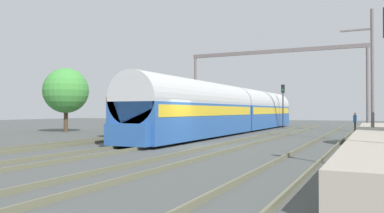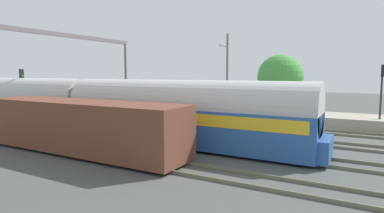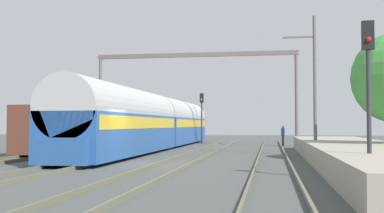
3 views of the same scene
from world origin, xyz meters
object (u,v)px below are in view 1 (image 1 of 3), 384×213
(passenger_train, at_px, (235,110))
(catenary_gantry, at_px, (273,69))
(railway_signal_far, at_px, (283,100))
(person_crossing, at_px, (355,120))
(freight_car, at_px, (170,116))

(passenger_train, xyz_separation_m, catenary_gantry, (2.12, 5.17, 3.97))
(railway_signal_far, bearing_deg, passenger_train, -100.36)
(person_crossing, bearing_deg, catenary_gantry, 109.22)
(catenary_gantry, bearing_deg, freight_car, -123.99)
(railway_signal_far, height_order, catenary_gantry, catenary_gantry)
(person_crossing, height_order, catenary_gantry, catenary_gantry)
(passenger_train, xyz_separation_m, freight_car, (-4.24, -4.26, -0.50))
(passenger_train, height_order, person_crossing, passenger_train)
(freight_car, distance_m, person_crossing, 17.17)
(railway_signal_far, bearing_deg, freight_car, -112.66)
(person_crossing, relative_size, railway_signal_far, 0.36)
(freight_car, xyz_separation_m, person_crossing, (13.64, 10.43, -0.44))
(freight_car, relative_size, railway_signal_far, 2.73)
(freight_car, distance_m, railway_signal_far, 16.06)
(passenger_train, distance_m, person_crossing, 11.28)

